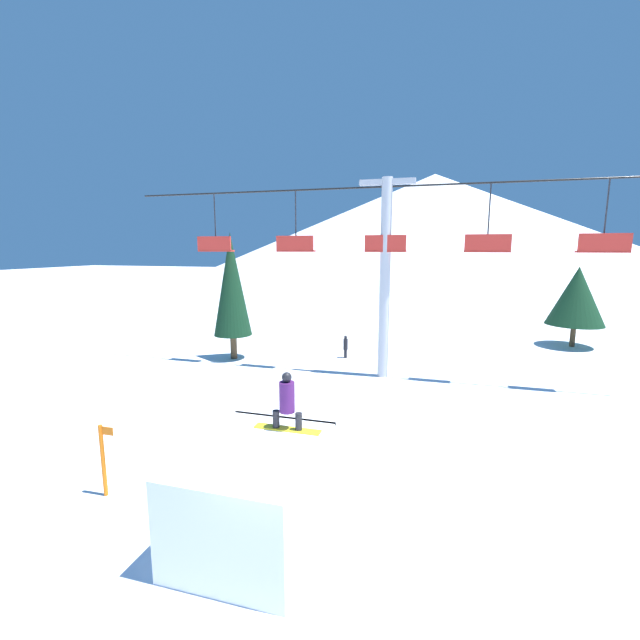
{
  "coord_description": "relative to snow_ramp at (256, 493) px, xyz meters",
  "views": [
    {
      "loc": [
        2.3,
        -6.37,
        5.88
      ],
      "look_at": [
        -1.15,
        5.5,
        3.77
      ],
      "focal_mm": 24.0,
      "sensor_mm": 36.0,
      "label": 1
    }
  ],
  "objects": [
    {
      "name": "pine_tree_far",
      "position": [
        11.0,
        21.06,
        2.07
      ],
      "size": [
        3.21,
        3.21,
        4.8
      ],
      "color": "#4C3823",
      "rests_on": "ground_plane"
    },
    {
      "name": "mountain_ridge",
      "position": [
        1.15,
        71.02,
        8.11
      ],
      "size": [
        87.29,
        87.29,
        18.2
      ],
      "color": "silver",
      "rests_on": "ground_plane"
    },
    {
      "name": "distant_skier",
      "position": [
        -1.48,
        14.65,
        -0.32
      ],
      "size": [
        0.24,
        0.24,
        1.23
      ],
      "color": "black",
      "rests_on": "ground_plane"
    },
    {
      "name": "pine_tree_near",
      "position": [
        -7.19,
        12.86,
        2.95
      ],
      "size": [
        2.0,
        2.0,
        6.63
      ],
      "color": "#4C3823",
      "rests_on": "ground_plane"
    },
    {
      "name": "chairlift",
      "position": [
        0.91,
        11.85,
        4.26
      ],
      "size": [
        24.58,
        0.47,
        8.85
      ],
      "color": "#B2B2B7",
      "rests_on": "ground_plane"
    },
    {
      "name": "snowboarder",
      "position": [
        0.33,
        0.97,
        1.61
      ],
      "size": [
        1.49,
        0.33,
        1.29
      ],
      "color": "yellow",
      "rests_on": "snow_ramp"
    },
    {
      "name": "snow_ramp",
      "position": [
        0.0,
        0.0,
        0.0
      ],
      "size": [
        2.49,
        3.3,
        1.97
      ],
      "color": "white",
      "rests_on": "ground_plane"
    },
    {
      "name": "trail_marker",
      "position": [
        -4.11,
        0.39,
        -0.04
      ],
      "size": [
        0.41,
        0.1,
        1.78
      ],
      "color": "orange",
      "rests_on": "ground_plane"
    },
    {
      "name": "ground_plane",
      "position": [
        1.15,
        -0.85,
        -0.99
      ],
      "size": [
        220.0,
        220.0,
        0.0
      ],
      "primitive_type": "plane",
      "color": "white"
    }
  ]
}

